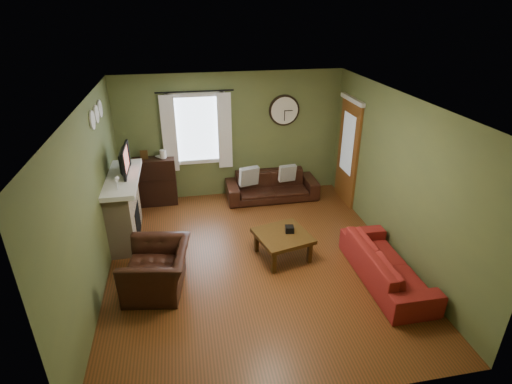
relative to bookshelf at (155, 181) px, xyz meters
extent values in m
cube|color=#5F3215|center=(1.62, -2.40, -0.50)|extent=(4.60, 5.20, 0.00)
cube|color=white|center=(1.62, -2.40, 2.10)|extent=(4.60, 5.20, 0.00)
cube|color=#586537|center=(-0.68, -2.40, 0.80)|extent=(0.00, 5.20, 2.60)
cube|color=#586537|center=(3.92, -2.40, 0.80)|extent=(0.00, 5.20, 2.60)
cube|color=#586537|center=(1.62, 0.20, 0.80)|extent=(4.60, 0.00, 2.60)
cube|color=#586537|center=(1.62, -5.00, 0.80)|extent=(4.60, 0.00, 2.60)
cube|color=#C6AF8B|center=(-0.48, -1.25, 0.05)|extent=(0.40, 1.40, 1.10)
cube|color=black|center=(-0.29, -1.25, -0.20)|extent=(0.04, 0.60, 0.55)
cube|color=white|center=(-0.45, -1.25, 0.64)|extent=(0.58, 1.60, 0.08)
imported|color=black|center=(-0.43, -1.10, 0.86)|extent=(0.08, 0.60, 0.35)
cube|color=#994C3F|center=(-0.35, -1.10, 0.91)|extent=(0.02, 0.62, 0.36)
cylinder|color=white|center=(-0.66, -1.60, 1.75)|extent=(0.28, 0.28, 0.03)
cylinder|color=white|center=(-0.66, -1.25, 1.75)|extent=(0.28, 0.28, 0.03)
cylinder|color=white|center=(-0.66, -0.90, 1.75)|extent=(0.28, 0.28, 0.03)
cylinder|color=black|center=(0.92, 0.08, 1.77)|extent=(0.03, 0.03, 1.50)
cube|color=white|center=(0.37, 0.08, 0.95)|extent=(0.28, 0.04, 1.55)
cube|color=white|center=(1.47, 0.08, 0.95)|extent=(0.28, 0.04, 1.55)
cube|color=brown|center=(3.89, -0.55, 0.55)|extent=(0.05, 0.90, 2.10)
imported|color=#412A10|center=(0.10, 0.01, 0.46)|extent=(0.25, 0.26, 0.02)
imported|color=black|center=(2.40, -0.20, -0.22)|extent=(1.91, 0.75, 0.56)
cube|color=#999D9E|center=(1.91, -0.21, 0.05)|extent=(0.42, 0.21, 0.40)
cube|color=#999D9E|center=(2.73, -0.20, 0.05)|extent=(0.37, 0.15, 0.36)
imported|color=maroon|center=(3.48, -3.24, -0.22)|extent=(0.74, 1.89, 0.55)
imported|color=black|center=(0.11, -2.80, -0.16)|extent=(1.04, 1.15, 0.67)
cube|color=black|center=(2.21, -2.31, -0.10)|extent=(0.15, 0.15, 0.10)
camera|label=1|loc=(0.64, -7.70, 3.34)|focal=28.00mm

